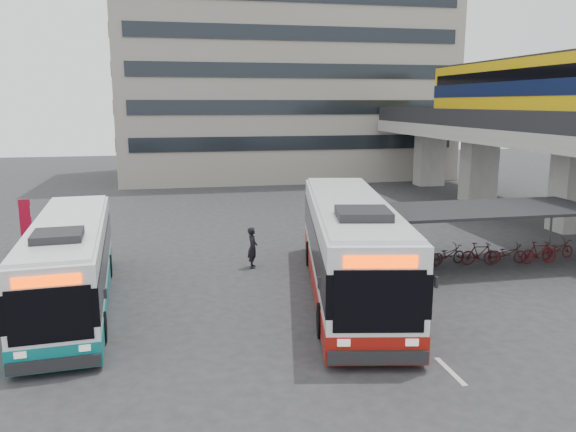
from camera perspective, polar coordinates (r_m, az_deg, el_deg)
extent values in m
plane|color=#28282B|center=(20.36, 1.86, -8.62)|extent=(120.00, 120.00, 0.00)
cube|color=gray|center=(34.50, 27.13, 2.38)|extent=(2.20, 1.60, 4.60)
cube|color=gray|center=(42.68, 18.81, 4.54)|extent=(2.20, 1.60, 4.60)
cube|color=gray|center=(49.71, 14.18, 5.69)|extent=(2.20, 1.60, 4.60)
cube|color=gray|center=(37.42, 23.71, 7.53)|extent=(8.00, 32.00, 0.90)
cube|color=black|center=(35.37, 18.79, 9.34)|extent=(0.35, 32.00, 1.10)
cube|color=gold|center=(37.94, 23.42, 11.46)|extent=(2.90, 20.00, 3.90)
cube|color=#091233|center=(37.95, 23.44, 11.76)|extent=(2.98, 20.02, 0.90)
cube|color=black|center=(37.97, 23.54, 12.96)|extent=(2.96, 19.20, 0.70)
cube|color=black|center=(38.02, 23.66, 14.39)|extent=(2.70, 19.60, 0.25)
cylinder|color=#595B60|center=(25.45, 7.50, -1.79)|extent=(0.12, 0.12, 2.40)
cylinder|color=#595B60|center=(29.94, 25.16, -0.79)|extent=(0.12, 0.12, 2.40)
cylinder|color=#595B60|center=(22.18, 10.52, -3.86)|extent=(0.12, 0.12, 2.40)
cube|color=black|center=(25.59, 19.13, 0.67)|extent=(10.00, 4.00, 0.12)
imported|color=black|center=(24.28, 10.63, -4.36)|extent=(1.71, 0.60, 0.90)
imported|color=black|center=(24.79, 13.50, -4.04)|extent=(1.66, 0.47, 1.00)
imported|color=black|center=(25.38, 16.23, -3.93)|extent=(1.71, 0.60, 0.90)
imported|color=black|center=(26.01, 18.84, -3.62)|extent=(1.66, 0.47, 1.00)
imported|color=#350C0F|center=(26.71, 21.31, -3.51)|extent=(1.71, 0.60, 0.90)
imported|color=#3F0C0F|center=(27.44, 23.67, -3.21)|extent=(1.66, 0.47, 1.00)
imported|color=#490C0F|center=(28.23, 25.88, -3.11)|extent=(1.71, 0.60, 0.90)
cube|color=gray|center=(55.87, -0.70, 17.11)|extent=(30.00, 15.00, 25.00)
cube|color=beige|center=(16.00, 16.16, -14.90)|extent=(0.15, 1.60, 0.01)
cube|color=beige|center=(18.45, 11.80, -11.03)|extent=(0.15, 1.60, 0.01)
cube|color=beige|center=(21.05, 8.57, -8.04)|extent=(0.15, 1.60, 0.01)
cube|color=white|center=(20.81, 6.27, -2.66)|extent=(5.05, 13.01, 2.92)
cube|color=maroon|center=(21.18, 6.19, -6.21)|extent=(5.10, 13.06, 0.80)
cube|color=black|center=(20.78, 6.28, -2.31)|extent=(5.11, 13.04, 1.22)
cube|color=#FF3B00|center=(14.45, 9.37, -4.62)|extent=(1.87, 0.43, 0.32)
cube|color=black|center=(17.36, 7.64, 0.20)|extent=(1.91, 1.97, 0.30)
cylinder|color=black|center=(17.26, 3.54, -10.53)|extent=(0.51, 1.10, 1.06)
cylinder|color=black|center=(24.75, 8.15, -3.78)|extent=(0.51, 1.10, 1.06)
cube|color=white|center=(20.85, -21.24, -4.11)|extent=(3.16, 11.15, 2.52)
cube|color=#0B6A6A|center=(21.17, -21.02, -7.16)|extent=(3.21, 11.19, 0.69)
cube|color=black|center=(20.82, -21.27, -3.80)|extent=(3.22, 11.17, 1.05)
cube|color=#FF3B00|center=(15.34, -23.30, -6.07)|extent=(1.64, 0.20, 0.28)
cube|color=black|center=(17.85, -22.35, -1.88)|extent=(1.51, 1.57, 0.26)
cylinder|color=black|center=(18.06, -25.45, -10.90)|extent=(0.34, 0.94, 0.92)
cylinder|color=black|center=(24.05, -17.81, -4.86)|extent=(0.34, 0.94, 0.92)
imported|color=black|center=(24.12, -3.62, -3.21)|extent=(0.52, 0.71, 1.77)
cube|color=#A30A23|center=(29.61, -25.08, -0.82)|extent=(0.50, 0.17, 2.49)
cube|color=white|center=(29.49, -25.18, 0.41)|extent=(0.54, 0.06, 0.50)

